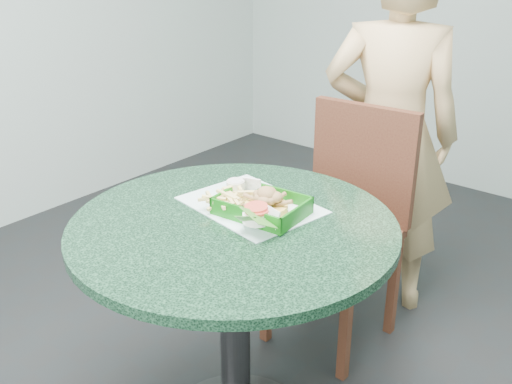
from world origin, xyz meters
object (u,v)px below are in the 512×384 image
Objects in this scene: cafe_table at (234,280)px; diner_person at (390,134)px; food_basket at (262,215)px; dining_chair at (346,211)px; crab_sandwich at (266,207)px; sauce_ramekin at (238,190)px.

diner_person is (-0.04, 1.01, 0.19)m from cafe_table.
diner_person is 0.92m from food_basket.
dining_chair reaches higher than crab_sandwich.
dining_chair is (-0.05, 0.71, -0.05)m from cafe_table.
diner_person is at bearing 86.63° from sauce_ramekin.
cafe_table is at bearing -107.70° from food_basket.
cafe_table is 0.24m from crab_sandwich.
food_basket is at bearing -17.81° from sauce_ramekin.
crab_sandwich is 0.15m from sauce_ramekin.
food_basket is at bearing -86.76° from dining_chair.
dining_chair reaches higher than food_basket.
food_basket reaches higher than cafe_table.
dining_chair is at bearing 98.53° from crab_sandwich.
food_basket is (0.08, -0.62, 0.23)m from dining_chair.
dining_chair is 7.46× the size of crab_sandwich.
sauce_ramekin is (-0.05, -0.88, 0.03)m from diner_person.
food_basket is 1.95× the size of crab_sandwich.
diner_person is (0.00, 0.30, 0.24)m from dining_chair.
cafe_table is 0.21m from food_basket.
crab_sandwich reaches higher than cafe_table.
sauce_ramekin is at bearing -98.42° from dining_chair.
crab_sandwich is at bearing 71.06° from diner_person.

